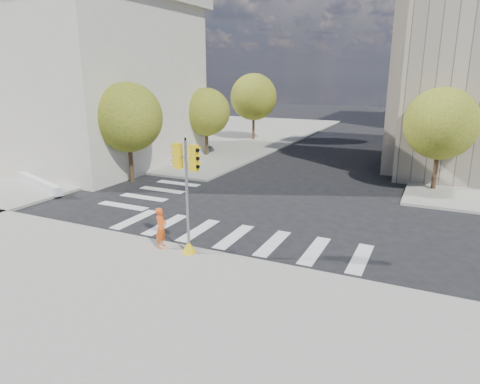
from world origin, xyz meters
name	(u,v)px	position (x,y,z in m)	size (l,w,h in m)	color
ground	(254,223)	(0.00, 0.00, 0.00)	(160.00, 160.00, 0.00)	black
sidewalk_near	(81,354)	(0.00, -11.00, 0.07)	(30.00, 14.00, 0.15)	gray
sidewalk_far_left	(187,132)	(-20.00, 26.00, 0.07)	(28.00, 40.00, 0.15)	gray
classical_building	(63,79)	(-20.00, 8.00, 6.44)	(19.00, 15.00, 12.70)	beige
tree_lw_near	(128,117)	(-10.50, 4.00, 4.20)	(4.40, 4.40, 6.41)	#382616
tree_lw_mid	(206,112)	(-10.50, 14.00, 3.76)	(4.00, 4.00, 5.77)	#382616
tree_lw_far	(254,97)	(-10.50, 24.00, 4.54)	(4.80, 4.80, 6.95)	#382616
tree_re_near	(441,124)	(7.50, 10.00, 4.05)	(4.20, 4.20, 6.16)	#382616
tree_re_mid	(444,105)	(7.50, 22.00, 4.35)	(4.60, 4.60, 6.66)	#382616
tree_re_far	(444,103)	(7.50, 34.00, 3.87)	(4.00, 4.00, 5.88)	#382616
lamp_near	(451,110)	(8.00, 14.00, 4.58)	(0.35, 0.18, 8.11)	black
lamp_far	(450,99)	(8.00, 28.00, 4.58)	(0.35, 0.18, 8.11)	black
traffic_signal	(187,206)	(-0.79, -4.61, 2.05)	(1.08, 0.56, 4.50)	#E0B50B
photographer	(161,228)	(-2.06, -4.60, 0.98)	(0.60, 0.40, 1.66)	#F05616
planter_wall	(39,183)	(-14.46, 0.05, 0.40)	(6.00, 0.40, 0.50)	silver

